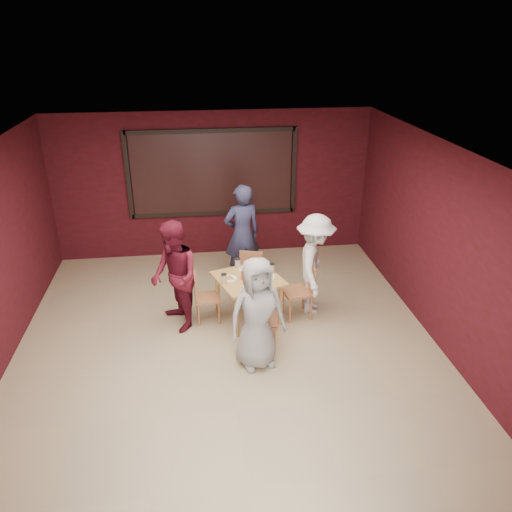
{
  "coord_description": "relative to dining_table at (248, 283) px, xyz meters",
  "views": [
    {
      "loc": [
        -0.37,
        -5.74,
        4.21
      ],
      "look_at": [
        0.5,
        0.91,
        1.08
      ],
      "focal_mm": 35.0,
      "sensor_mm": 36.0,
      "label": 1
    }
  ],
  "objects": [
    {
      "name": "diner_back",
      "position": [
        0.04,
        1.31,
        0.26
      ],
      "size": [
        0.73,
        0.57,
        1.79
      ],
      "primitive_type": "imported",
      "rotation": [
        0.0,
        0.0,
        3.37
      ],
      "color": "#2E2F52",
      "rests_on": "floor"
    },
    {
      "name": "floor",
      "position": [
        -0.38,
        -0.91,
        -0.64
      ],
      "size": [
        7.0,
        7.0,
        0.0
      ],
      "primitive_type": "plane",
      "color": "tan",
      "rests_on": "ground"
    },
    {
      "name": "window_blinds",
      "position": [
        -0.38,
        2.54,
        1.01
      ],
      "size": [
        3.0,
        0.02,
        1.5
      ],
      "primitive_type": "cube",
      "color": "black"
    },
    {
      "name": "chair_left",
      "position": [
        -0.69,
        0.04,
        -0.19
      ],
      "size": [
        0.4,
        0.4,
        0.8
      ],
      "color": "#A4653F",
      "rests_on": "floor"
    },
    {
      "name": "diner_left",
      "position": [
        -1.09,
        -0.07,
        0.21
      ],
      "size": [
        0.88,
        0.99,
        1.69
      ],
      "primitive_type": "imported",
      "rotation": [
        0.0,
        0.0,
        -1.23
      ],
      "color": "maroon",
      "rests_on": "floor"
    },
    {
      "name": "diner_right",
      "position": [
        1.06,
        0.14,
        0.17
      ],
      "size": [
        0.85,
        1.17,
        1.62
      ],
      "primitive_type": "imported",
      "rotation": [
        0.0,
        0.0,
        1.31
      ],
      "color": "silver",
      "rests_on": "floor"
    },
    {
      "name": "chair_back",
      "position": [
        0.11,
        0.67,
        -0.18
      ],
      "size": [
        0.48,
        0.48,
        0.8
      ],
      "color": "#A4653F",
      "rests_on": "floor"
    },
    {
      "name": "dining_table",
      "position": [
        0.0,
        0.0,
        0.0
      ],
      "size": [
        1.16,
        1.16,
        0.87
      ],
      "color": "tan",
      "rests_on": "floor"
    },
    {
      "name": "chair_front",
      "position": [
        0.09,
        -0.84,
        -0.16
      ],
      "size": [
        0.43,
        0.43,
        0.84
      ],
      "color": "#A4653F",
      "rests_on": "floor"
    },
    {
      "name": "diner_front",
      "position": [
        -0.02,
        -1.14,
        0.15
      ],
      "size": [
        0.87,
        0.67,
        1.57
      ],
      "primitive_type": "imported",
      "rotation": [
        0.0,
        0.0,
        0.24
      ],
      "color": "#9A9A9A",
      "rests_on": "floor"
    },
    {
      "name": "chair_right",
      "position": [
        0.84,
        -0.01,
        -0.13
      ],
      "size": [
        0.49,
        0.49,
        0.89
      ],
      "color": "#A4653F",
      "rests_on": "floor"
    }
  ]
}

